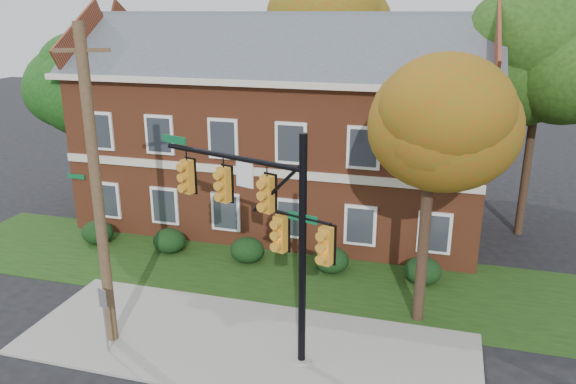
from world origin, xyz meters
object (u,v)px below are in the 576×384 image
(hedge_left, at_px, (169,241))
(hedge_center, at_px, (247,250))
(utility_pole, at_px, (97,193))
(tree_left_rear, at_px, (85,78))
(tree_right_rear, at_px, (551,54))
(sign_post, at_px, (104,310))
(hedge_right, at_px, (331,260))
(traffic_signal, at_px, (266,219))
(hedge_far_right, at_px, (423,271))
(hedge_far_left, at_px, (97,232))
(tree_far_rear, at_px, (344,28))
(tree_near_right, at_px, (441,123))
(apartment_building, at_px, (283,119))

(hedge_left, relative_size, hedge_center, 1.00)
(utility_pole, bearing_deg, tree_left_rear, 104.15)
(hedge_center, xyz_separation_m, tree_right_rear, (11.31, 6.11, 7.60))
(tree_left_rear, xyz_separation_m, sign_post, (7.92, -11.39, -5.21))
(hedge_right, relative_size, sign_post, 0.65)
(utility_pole, bearing_deg, tree_right_rear, 22.12)
(tree_left_rear, bearing_deg, traffic_signal, -38.44)
(hedge_far_right, bearing_deg, hedge_far_left, 180.00)
(hedge_center, relative_size, hedge_far_right, 1.00)
(hedge_far_left, height_order, traffic_signal, traffic_signal)
(tree_right_rear, height_order, tree_far_rear, tree_far_rear)
(traffic_signal, bearing_deg, tree_near_right, 51.64)
(sign_post, bearing_deg, tree_near_right, 45.43)
(hedge_far_left, relative_size, hedge_right, 1.00)
(hedge_far_right, height_order, tree_left_rear, tree_left_rear)
(hedge_far_right, xyz_separation_m, utility_pole, (-9.08, -6.59, 4.33))
(hedge_left, bearing_deg, tree_left_rear, 146.41)
(tree_right_rear, bearing_deg, sign_post, -134.49)
(traffic_signal, bearing_deg, sign_post, -142.94)
(utility_pole, bearing_deg, hedge_far_right, 14.61)
(tree_left_rear, bearing_deg, tree_far_rear, 38.97)
(tree_right_rear, height_order, utility_pole, tree_right_rear)
(sign_post, bearing_deg, utility_pole, 130.84)
(hedge_far_left, height_order, hedge_right, same)
(hedge_right, bearing_deg, traffic_signal, -97.68)
(hedge_left, height_order, hedge_center, same)
(tree_left_rear, distance_m, sign_post, 14.82)
(hedge_far_right, distance_m, sign_post, 11.45)
(hedge_far_left, distance_m, utility_pole, 9.30)
(traffic_signal, relative_size, sign_post, 3.17)
(hedge_far_left, bearing_deg, traffic_signal, -30.59)
(hedge_center, relative_size, utility_pole, 0.15)
(hedge_far_left, relative_size, hedge_left, 1.00)
(hedge_right, height_order, traffic_signal, traffic_signal)
(hedge_far_right, relative_size, tree_near_right, 0.16)
(hedge_far_left, bearing_deg, tree_right_rear, 18.45)
(hedge_left, xyz_separation_m, tree_near_right, (10.72, -2.83, 6.14))
(tree_near_right, xyz_separation_m, traffic_signal, (-4.50, -2.91, -2.41))
(tree_far_rear, height_order, utility_pole, tree_far_rear)
(hedge_far_right, distance_m, tree_right_rear, 10.66)
(hedge_right, xyz_separation_m, traffic_signal, (-0.78, -5.75, 3.73))
(hedge_right, height_order, sign_post, sign_post)
(apartment_building, distance_m, tree_near_right, 10.97)
(hedge_center, distance_m, tree_near_right, 9.90)
(utility_pole, height_order, sign_post, utility_pole)
(hedge_left, height_order, tree_left_rear, tree_left_rear)
(hedge_right, bearing_deg, sign_post, -126.23)
(tree_near_right, distance_m, tree_far_rear, 17.12)
(hedge_right, distance_m, hedge_far_right, 3.50)
(tree_near_right, bearing_deg, sign_post, -153.95)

